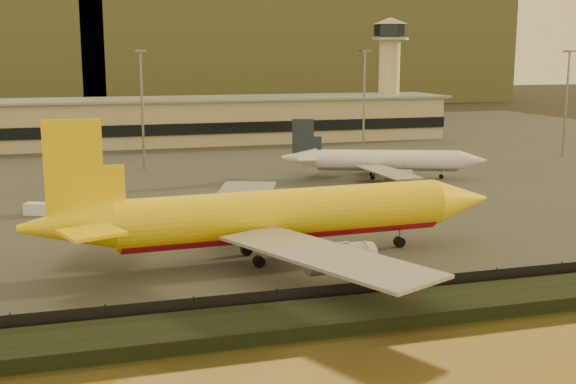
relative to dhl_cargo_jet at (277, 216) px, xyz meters
name	(u,v)px	position (x,y,z in m)	size (l,w,h in m)	color
ground	(297,270)	(1.00, -4.82, -5.45)	(900.00, 900.00, 0.00)	black
embankment	(350,315)	(1.00, -21.82, -4.75)	(320.00, 7.00, 1.40)	black
tarmac	(181,158)	(1.00, 90.18, -5.35)	(320.00, 220.00, 0.20)	#2D2D2D
perimeter_fence	(336,295)	(1.00, -17.82, -4.15)	(300.00, 0.05, 2.20)	black
terminal_building	(111,123)	(-13.52, 120.74, 0.79)	(202.00, 25.00, 12.60)	#C8B58B
control_tower	(389,64)	(71.00, 126.18, 16.21)	(11.20, 11.20, 35.50)	#C8B58B
apron_light_masts	(262,97)	(16.00, 70.18, 10.25)	(152.20, 12.20, 25.40)	slate
distant_hills	(78,42)	(-19.74, 335.18, 25.93)	(470.00, 160.00, 70.00)	brown
dhl_cargo_jet	(277,216)	(0.00, 0.00, 0.00)	(58.88, 57.66, 17.60)	yellow
white_narrowbody_jet	(384,161)	(35.96, 50.07, -1.74)	(39.83, 37.76, 11.79)	white
gse_vehicle_yellow	(347,204)	(18.16, 23.91, -4.30)	(4.26, 1.92, 1.92)	yellow
gse_vehicle_white	(39,209)	(-28.94, 33.93, -4.33)	(4.12, 1.85, 1.85)	white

